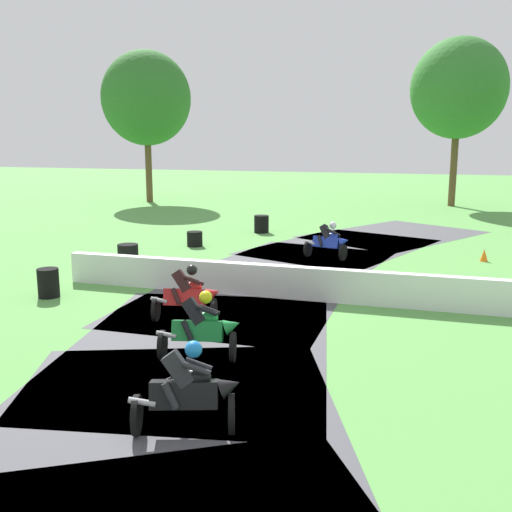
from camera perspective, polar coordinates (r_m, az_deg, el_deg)
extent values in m
plane|color=#569947|center=(16.52, -1.16, -3.75)|extent=(120.00, 120.00, 0.00)
cube|color=#47474C|center=(27.46, 13.21, 2.04)|extent=(8.62, 9.50, 0.01)
cube|color=#47474C|center=(23.97, 8.29, 0.89)|extent=(7.77, 9.25, 0.01)
cube|color=#47474C|center=(20.30, 3.48, -0.90)|extent=(6.67, 8.71, 0.01)
cube|color=#47474C|center=(16.52, -1.16, -3.74)|extent=(5.36, 7.89, 0.01)
cube|color=#47474C|center=(12.68, -5.43, -8.52)|extent=(6.63, 8.69, 0.01)
cube|color=#47474C|center=(8.92, -8.80, -17.60)|extent=(7.74, 9.24, 0.01)
cube|color=white|center=(15.64, 17.06, -3.43)|extent=(21.16, 0.36, 0.90)
cylinder|color=black|center=(21.27, 8.42, 0.33)|extent=(0.28, 0.76, 0.77)
cylinder|color=black|center=(21.84, 5.05, 0.70)|extent=(0.28, 0.76, 0.77)
cube|color=#1E38B2|center=(21.58, 6.84, 1.29)|extent=(1.07, 0.64, 0.47)
ellipsoid|color=#1E38B2|center=(21.55, 7.39, 1.92)|extent=(0.51, 0.45, 0.32)
cone|color=#1E38B2|center=(21.33, 8.55, 1.44)|extent=(0.44, 0.46, 0.49)
cylinder|color=#B2B2B7|center=(21.72, 5.25, 1.30)|extent=(0.42, 0.23, 0.18)
cube|color=black|center=(21.67, 6.81, 2.30)|extent=(0.53, 0.49, 0.63)
sphere|color=white|center=(21.63, 7.46, 2.98)|extent=(0.26, 0.26, 0.26)
cylinder|color=black|center=(21.72, 7.68, 2.21)|extent=(0.43, 0.25, 0.25)
cylinder|color=black|center=(21.40, 7.32, 2.40)|extent=(0.43, 0.25, 0.25)
cylinder|color=black|center=(21.82, 6.60, 1.30)|extent=(0.26, 0.27, 0.42)
cylinder|color=black|center=(21.50, 6.23, 1.48)|extent=(0.26, 0.27, 0.42)
cylinder|color=black|center=(14.02, -4.12, -5.32)|extent=(0.24, 0.75, 0.75)
cylinder|color=black|center=(14.32, -9.68, -5.11)|extent=(0.24, 0.75, 0.75)
cube|color=red|center=(14.16, -6.88, -4.01)|extent=(1.06, 0.57, 0.46)
ellipsoid|color=red|center=(14.13, -6.13, -2.98)|extent=(0.50, 0.42, 0.31)
cone|color=red|center=(14.03, -4.14, -3.61)|extent=(0.46, 0.45, 0.48)
cylinder|color=#B2B2B7|center=(14.18, -9.37, -4.23)|extent=(0.42, 0.17, 0.18)
cube|color=#331919|center=(14.19, -7.14, -2.46)|extent=(0.56, 0.42, 0.63)
sphere|color=black|center=(14.16, -6.23, -1.34)|extent=(0.26, 0.26, 0.26)
cylinder|color=#331919|center=(14.31, -5.89, -2.42)|extent=(0.44, 0.15, 0.24)
cylinder|color=#331919|center=(13.95, -6.17, -2.34)|extent=(0.44, 0.15, 0.24)
cylinder|color=#331919|center=(14.37, -7.43, -3.92)|extent=(0.30, 0.21, 0.42)
cylinder|color=#331919|center=(14.02, -7.75, -3.88)|extent=(0.30, 0.21, 0.42)
cylinder|color=black|center=(11.66, -2.25, -8.79)|extent=(0.25, 0.73, 0.73)
cylinder|color=black|center=(11.89, -9.05, -8.53)|extent=(0.25, 0.73, 0.73)
cube|color=#198438|center=(11.73, -5.65, -7.22)|extent=(1.06, 0.58, 0.46)
ellipsoid|color=#198438|center=(11.68, -4.75, -5.97)|extent=(0.50, 0.42, 0.30)
cone|color=#198438|center=(11.62, -2.31, -6.73)|extent=(0.46, 0.44, 0.47)
cylinder|color=#B2B2B7|center=(11.73, -8.67, -7.54)|extent=(0.42, 0.18, 0.18)
cube|color=black|center=(11.72, -6.00, -5.34)|extent=(0.56, 0.40, 0.62)
sphere|color=yellow|center=(11.67, -4.90, -3.99)|extent=(0.26, 0.26, 0.26)
cylinder|color=black|center=(11.85, -4.50, -5.22)|extent=(0.44, 0.16, 0.24)
cylinder|color=black|center=(11.49, -4.77, -5.29)|extent=(0.44, 0.16, 0.24)
cylinder|color=black|center=(11.93, -6.36, -7.03)|extent=(0.30, 0.19, 0.42)
cylinder|color=black|center=(11.58, -6.68, -7.15)|extent=(0.30, 0.19, 0.42)
cylinder|color=black|center=(9.02, -2.38, -15.05)|extent=(0.30, 0.70, 0.71)
cylinder|color=black|center=(9.16, -11.48, -14.86)|extent=(0.30, 0.70, 0.71)
cube|color=black|center=(8.99, -6.97, -13.15)|extent=(1.06, 0.65, 0.45)
ellipsoid|color=black|center=(8.92, -5.81, -11.54)|extent=(0.52, 0.44, 0.29)
cone|color=black|center=(8.92, -2.52, -12.44)|extent=(0.48, 0.43, 0.46)
cylinder|color=#B2B2B7|center=(8.97, -10.98, -13.72)|extent=(0.42, 0.21, 0.17)
cube|color=#28282D|center=(8.92, -7.50, -10.75)|extent=(0.58, 0.38, 0.61)
sphere|color=#1E7FE0|center=(8.86, -6.08, -8.97)|extent=(0.26, 0.26, 0.26)
cylinder|color=#28282D|center=(9.07, -5.59, -10.41)|extent=(0.44, 0.20, 0.24)
cylinder|color=#28282D|center=(8.72, -5.77, -10.82)|extent=(0.44, 0.20, 0.24)
cylinder|color=#28282D|center=(9.18, -8.00, -12.76)|extent=(0.31, 0.16, 0.42)
cylinder|color=#28282D|center=(8.83, -8.29, -13.26)|extent=(0.31, 0.16, 0.42)
cylinder|color=black|center=(27.30, 0.53, 2.49)|extent=(0.68, 0.68, 0.20)
cylinder|color=black|center=(27.27, 0.53, 2.91)|extent=(0.68, 0.68, 0.20)
cylinder|color=black|center=(27.24, 0.53, 3.32)|extent=(0.68, 0.68, 0.20)
cylinder|color=black|center=(27.21, 0.53, 3.74)|extent=(0.68, 0.68, 0.20)
cylinder|color=black|center=(23.98, -5.95, 1.19)|extent=(0.63, 0.63, 0.20)
cylinder|color=black|center=(23.94, -5.96, 1.66)|extent=(0.63, 0.63, 0.20)
cylinder|color=black|center=(23.91, -5.97, 2.13)|extent=(0.63, 0.63, 0.20)
cylinder|color=black|center=(20.38, -12.24, -0.82)|extent=(0.69, 0.69, 0.20)
cylinder|color=black|center=(20.34, -12.27, -0.27)|extent=(0.69, 0.69, 0.20)
cylinder|color=black|center=(20.30, -12.29, 0.29)|extent=(0.69, 0.69, 0.20)
cylinder|color=black|center=(20.26, -12.32, 0.84)|extent=(0.69, 0.69, 0.20)
cylinder|color=black|center=(17.23, -19.40, -3.44)|extent=(0.58, 0.58, 0.20)
cylinder|color=black|center=(17.18, -19.44, -2.79)|extent=(0.58, 0.58, 0.20)
cylinder|color=black|center=(17.13, -19.49, -2.14)|extent=(0.58, 0.58, 0.20)
cylinder|color=black|center=(17.09, -19.53, -1.49)|extent=(0.58, 0.58, 0.20)
cone|color=orange|center=(22.42, 21.22, 0.08)|extent=(0.28, 0.28, 0.44)
cylinder|color=brown|center=(39.97, 18.58, 8.06)|extent=(0.44, 0.44, 4.83)
ellipsoid|color=#33752D|center=(40.04, 19.04, 15.10)|extent=(5.90, 5.90, 6.20)
cylinder|color=brown|center=(41.16, -10.35, 8.24)|extent=(0.44, 0.44, 4.39)
ellipsoid|color=#2D6B28|center=(41.19, -10.58, 14.80)|extent=(5.93, 5.93, 6.22)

